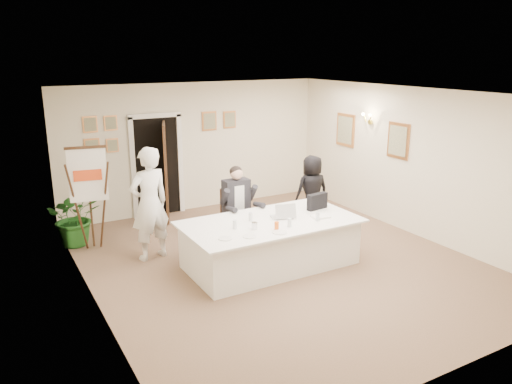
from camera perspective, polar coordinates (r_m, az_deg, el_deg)
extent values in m
plane|color=brown|center=(8.52, 2.58, -7.93)|extent=(7.00, 7.00, 0.00)
cube|color=white|center=(7.83, 2.83, 11.20)|extent=(6.00, 7.00, 0.02)
cube|color=beige|center=(11.11, -6.99, 5.14)|extent=(6.00, 0.10, 2.80)
cube|color=beige|center=(5.57, 22.36, -6.69)|extent=(6.00, 0.10, 2.80)
cube|color=beige|center=(6.99, -18.60, -1.85)|extent=(0.10, 7.00, 2.80)
cube|color=beige|center=(9.95, 17.51, 3.30)|extent=(0.10, 7.00, 2.80)
cube|color=black|center=(10.85, -11.26, 2.81)|extent=(0.92, 0.06, 2.10)
cube|color=white|center=(10.67, -13.85, 2.44)|extent=(0.10, 0.06, 2.20)
cube|color=white|center=(10.99, -8.64, 3.09)|extent=(0.10, 0.06, 2.20)
cube|color=#321A10|center=(10.48, -10.26, 2.29)|extent=(0.33, 0.81, 2.02)
cube|color=silver|center=(8.24, 1.65, -5.94)|extent=(2.68, 1.34, 0.75)
cube|color=silver|center=(8.10, 1.67, -3.41)|extent=(2.86, 1.52, 0.03)
cube|color=white|center=(8.98, -18.57, 1.87)|extent=(0.66, 0.30, 0.90)
imported|color=white|center=(8.52, -12.08, -1.34)|extent=(0.79, 0.60, 1.94)
imported|color=black|center=(10.06, 6.40, 0.11)|extent=(0.76, 0.55, 1.45)
imported|color=#205F1F|center=(9.64, -19.97, -2.67)|extent=(0.96, 0.83, 1.06)
cube|color=black|center=(8.72, 7.01, -1.07)|extent=(0.41, 0.17, 0.28)
cube|color=white|center=(8.32, 7.39, -2.80)|extent=(0.32, 0.24, 0.03)
cylinder|color=white|center=(7.34, -3.54, -5.32)|extent=(0.22, 0.22, 0.01)
cylinder|color=white|center=(7.41, -0.74, -5.09)|extent=(0.26, 0.26, 0.01)
cylinder|color=white|center=(7.58, 2.73, -4.61)|extent=(0.26, 0.26, 0.01)
cylinder|color=silver|center=(7.72, -2.46, -3.73)|extent=(0.08, 0.08, 0.14)
cylinder|color=silver|center=(7.82, 3.85, -3.51)|extent=(0.07, 0.07, 0.14)
cylinder|color=silver|center=(8.14, 7.05, -2.82)|extent=(0.08, 0.08, 0.14)
cylinder|color=silver|center=(8.08, -0.62, -2.83)|extent=(0.08, 0.08, 0.14)
cylinder|color=orange|center=(7.68, 2.37, -3.89)|extent=(0.08, 0.08, 0.13)
cylinder|color=silver|center=(7.70, -0.18, -3.89)|extent=(0.11, 0.11, 0.11)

